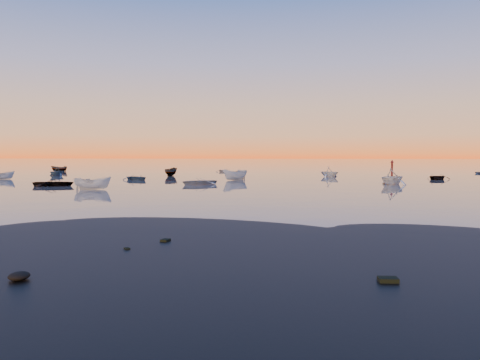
# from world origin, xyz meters

# --- Properties ---
(ground) EXTENTS (600.00, 600.00, 0.00)m
(ground) POSITION_xyz_m (0.00, 100.00, 0.00)
(ground) COLOR slate
(ground) RESTS_ON ground
(mud_lobes) EXTENTS (140.00, 6.00, 0.07)m
(mud_lobes) POSITION_xyz_m (0.00, -1.00, 0.01)
(mud_lobes) COLOR black
(mud_lobes) RESTS_ON ground
(moored_fleet) EXTENTS (124.00, 58.00, 1.20)m
(moored_fleet) POSITION_xyz_m (0.00, 53.00, 0.00)
(moored_fleet) COLOR white
(moored_fleet) RESTS_ON ground
(boat_near_center) EXTENTS (2.47, 4.23, 1.37)m
(boat_near_center) POSITION_xyz_m (-12.59, 24.00, 0.00)
(boat_near_center) COLOR white
(boat_near_center) RESTS_ON ground
(channel_marker) EXTENTS (0.86, 0.86, 3.05)m
(channel_marker) POSITION_xyz_m (24.44, 52.20, 1.20)
(channel_marker) COLOR #460F0F
(channel_marker) RESTS_ON ground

